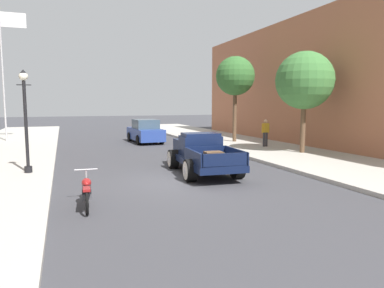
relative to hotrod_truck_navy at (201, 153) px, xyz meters
name	(u,v)px	position (x,y,z in m)	size (l,w,h in m)	color
ground_plane	(187,181)	(-1.09, -1.36, -0.75)	(140.00, 140.00, 0.00)	#3D3D42
sidewalk_right	(346,166)	(6.16, -1.36, -0.68)	(5.50, 64.00, 0.15)	#B7B2A8
building_right_storefront	(374,83)	(14.91, 5.55, 3.39)	(12.00, 28.00, 8.28)	#A86647
hotrod_truck_navy	(201,153)	(0.00, 0.00, 0.00)	(2.42, 5.03, 1.58)	#0F1938
motorcycle_parked	(87,191)	(-4.65, -3.47, -0.31)	(0.62, 2.12, 0.93)	black
car_background_blue	(145,132)	(0.29, 11.51, 0.01)	(2.01, 4.37, 1.65)	#284293
pedestrian_sidewalk_right	(265,131)	(6.42, 5.51, 0.33)	(0.53, 0.22, 1.65)	#333338
street_lamp_near	(25,113)	(-6.48, 1.43, 1.63)	(0.50, 0.32, 3.85)	black
flagpole	(6,60)	(-8.75, 14.74, 5.02)	(1.74, 0.16, 9.16)	#B2B2B7
street_tree_nearest	(305,81)	(6.81, 2.46, 3.19)	(3.03, 3.03, 5.33)	brown
street_tree_second	(235,76)	(5.97, 8.76, 3.85)	(2.65, 2.65, 5.81)	brown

